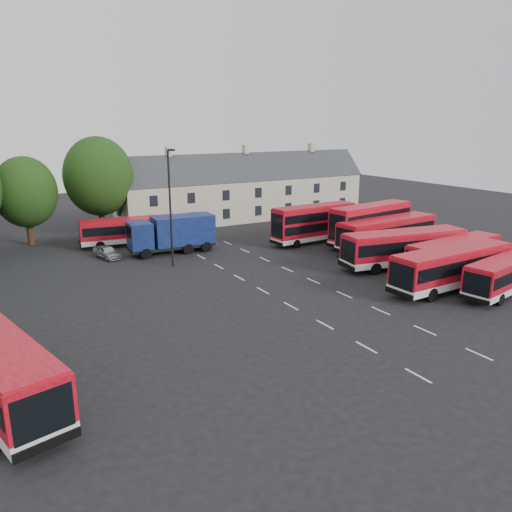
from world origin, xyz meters
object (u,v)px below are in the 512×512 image
object	(u,v)px
bus_row_a	(508,272)
silver_car	(107,252)
bus_dd_south	(371,222)
box_truck	(173,232)
lamppost	(170,205)

from	to	relation	value
bus_row_a	silver_car	bearing A→B (deg)	123.26
bus_dd_south	box_truck	xyz separation A→B (m)	(-19.87, 7.56, -0.40)
bus_row_a	box_truck	bearing A→B (deg)	116.10
bus_dd_south	lamppost	distance (m)	22.18
box_truck	lamppost	size ratio (longest dim) A/B	0.82
bus_dd_south	box_truck	world-z (taller)	bus_dd_south
silver_car	box_truck	bearing A→B (deg)	-24.38
bus_dd_south	lamppost	world-z (taller)	lamppost
lamppost	box_truck	bearing A→B (deg)	68.23
silver_car	bus_row_a	bearing A→B (deg)	-60.01
box_truck	silver_car	xyz separation A→B (m)	(-6.46, 1.29, -1.49)
bus_row_a	silver_car	world-z (taller)	bus_row_a
bus_row_a	bus_dd_south	xyz separation A→B (m)	(1.78, 17.42, 0.80)
bus_row_a	box_truck	xyz separation A→B (m)	(-18.09, 24.97, 0.40)
bus_row_a	box_truck	size ratio (longest dim) A/B	1.18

